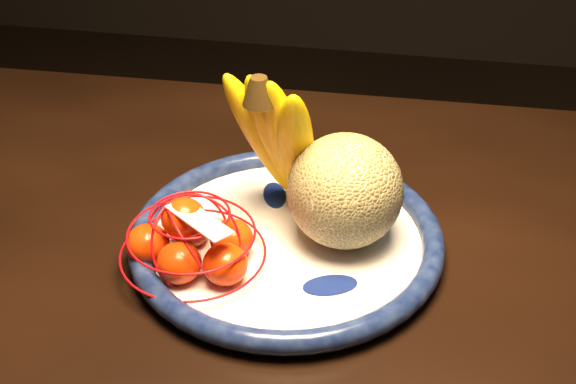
% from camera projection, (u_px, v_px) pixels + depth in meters
% --- Properties ---
extents(dining_table, '(1.48, 0.90, 0.74)m').
position_uv_depth(dining_table, '(435.00, 363.00, 0.85)').
color(dining_table, black).
rests_on(dining_table, ground).
extents(fruit_bowl, '(0.34, 0.34, 0.03)m').
position_uv_depth(fruit_bowl, '(286.00, 240.00, 0.87)').
color(fruit_bowl, white).
rests_on(fruit_bowl, dining_table).
extents(cantaloupe, '(0.12, 0.12, 0.12)m').
position_uv_depth(cantaloupe, '(345.00, 191.00, 0.84)').
color(cantaloupe, olive).
rests_on(cantaloupe, fruit_bowl).
extents(banana_bunch, '(0.12, 0.13, 0.20)m').
position_uv_depth(banana_bunch, '(280.00, 135.00, 0.86)').
color(banana_bunch, yellow).
rests_on(banana_bunch, fruit_bowl).
extents(mandarin_bag, '(0.20, 0.20, 0.10)m').
position_uv_depth(mandarin_bag, '(193.00, 242.00, 0.83)').
color(mandarin_bag, '#FF430F').
rests_on(mandarin_bag, fruit_bowl).
extents(price_tag, '(0.08, 0.06, 0.01)m').
position_uv_depth(price_tag, '(199.00, 220.00, 0.79)').
color(price_tag, white).
rests_on(price_tag, mandarin_bag).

